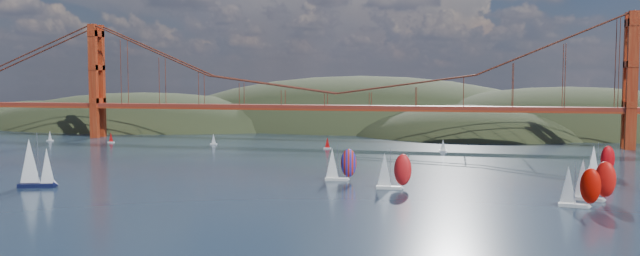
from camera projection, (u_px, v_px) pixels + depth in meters
The scene contains 14 objects.
ground at pixel (116, 242), 104.38m from camera, with size 1200.00×1200.00×0.00m, color black.
headlands at pixel (446, 150), 364.90m from camera, with size 725.00×225.00×96.00m.
bridge at pixel (333, 70), 277.10m from camera, with size 552.00×12.00×55.00m.
sloop_navy at pixel (35, 164), 158.77m from camera, with size 9.46×6.67×13.96m.
racer_0 at pixel (393, 170), 156.21m from camera, with size 8.89×3.73×10.13m.
racer_1 at pixel (579, 186), 133.35m from camera, with size 8.67×4.13×9.78m.
racer_2 at pixel (593, 179), 140.63m from camera, with size 9.29×5.29×10.42m.
racer_3 at pixel (600, 160), 179.92m from camera, with size 8.68×5.65×9.70m.
racer_rwb at pixel (340, 164), 169.87m from camera, with size 8.85×4.47×9.95m.
distant_boat_1 at pixel (50, 136), 286.08m from camera, with size 3.00×2.00×4.70m.
distant_boat_2 at pixel (111, 137), 277.88m from camera, with size 3.00×2.00×4.70m.
distant_boat_3 at pixel (214, 139), 269.64m from camera, with size 3.00×2.00×4.70m.
distant_boat_8 at pixel (443, 145), 242.81m from camera, with size 3.00×2.00×4.70m.
distant_boat_9 at pixel (327, 143), 252.09m from camera, with size 3.00×2.00×4.70m.
Camera 1 is at (57.01, -92.02, 26.66)m, focal length 35.00 mm.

